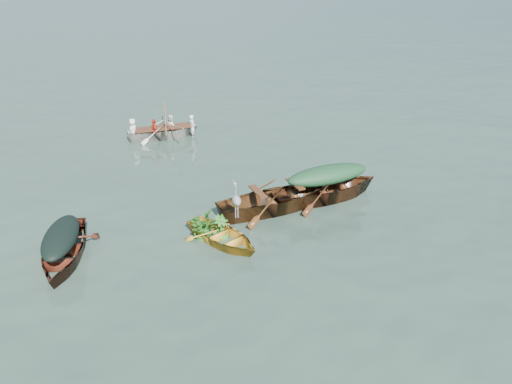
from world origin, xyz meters
TOP-DOWN VIEW (x-y plane):
  - ground at (0.00, 0.00)m, footprint 140.00×140.00m
  - yellow_dinghy at (-2.07, 0.04)m, footprint 2.49×2.97m
  - dark_covered_boat at (-5.78, 0.22)m, footprint 1.78×3.76m
  - green_tarp_boat at (1.26, 1.62)m, footprint 4.75×2.17m
  - open_wooden_boat at (-0.31, 1.36)m, footprint 4.89×2.29m
  - rowed_boat at (-2.84, 8.02)m, footprint 3.88×1.49m
  - dark_tarp_cover at (-5.78, 0.22)m, footprint 0.98×2.07m
  - green_tarp_cover at (1.26, 1.62)m, footprint 2.61×1.19m
  - thwart_benches at (-0.31, 1.36)m, footprint 2.47×1.29m
  - heron at (-1.63, 0.38)m, footprint 0.45×0.49m
  - dinghy_weeds at (-2.34, 0.52)m, footprint 1.07×1.13m
  - rowers at (-2.84, 8.02)m, footprint 2.74×1.27m
  - oars at (-2.84, 8.02)m, footprint 0.84×2.64m

SIDE VIEW (x-z plane):
  - ground at x=0.00m, z-range 0.00..0.00m
  - yellow_dinghy at x=-2.07m, z-range -0.36..0.36m
  - dark_covered_boat at x=-5.78m, z-range -0.45..0.45m
  - green_tarp_boat at x=1.26m, z-range -0.54..0.54m
  - open_wooden_boat at x=-0.31m, z-range -0.56..0.56m
  - rowed_boat at x=-2.84m, z-range -0.44..0.44m
  - oars at x=-2.84m, z-range 0.44..0.50m
  - thwart_benches at x=-0.31m, z-range 0.56..0.60m
  - dark_tarp_cover at x=-5.78m, z-range 0.45..0.85m
  - dinghy_weeds at x=-2.34m, z-range 0.36..0.96m
  - green_tarp_cover at x=1.26m, z-range 0.54..1.06m
  - rowers at x=-2.84m, z-range 0.44..1.20m
  - heron at x=-1.63m, z-range 0.36..1.28m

